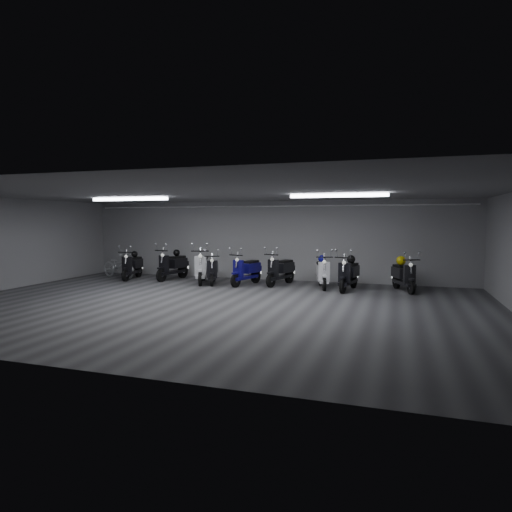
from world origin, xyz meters
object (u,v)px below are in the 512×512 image
(scooter_6, at_px, (323,268))
(scooter_9, at_px, (404,271))
(scooter_7, at_px, (349,269))
(scooter_5, at_px, (280,266))
(scooter_0, at_px, (132,262))
(helmet_4, at_px, (322,259))
(helmet_1, at_px, (177,253))
(helmet_3, at_px, (351,259))
(scooter_4, at_px, (246,266))
(bicycle, at_px, (119,263))
(helmet_2, at_px, (401,261))
(scooter_3, at_px, (213,266))
(scooter_1, at_px, (172,261))
(scooter_2, at_px, (202,263))
(helmet_0, at_px, (135,254))

(scooter_6, distance_m, scooter_9, 2.42)
(scooter_7, bearing_deg, scooter_5, 178.97)
(scooter_0, xyz_separation_m, helmet_4, (6.79, 0.32, 0.27))
(scooter_5, bearing_deg, scooter_0, -160.86)
(helmet_1, height_order, helmet_3, helmet_1)
(scooter_4, distance_m, helmet_1, 2.96)
(bicycle, distance_m, helmet_1, 2.26)
(scooter_5, relative_size, helmet_2, 6.17)
(bicycle, bearing_deg, scooter_3, -76.82)
(scooter_7, bearing_deg, scooter_1, -174.56)
(helmet_4, bearing_deg, helmet_2, 2.18)
(scooter_1, distance_m, bicycle, 2.16)
(scooter_5, relative_size, scooter_6, 1.02)
(bicycle, bearing_deg, scooter_5, -71.21)
(scooter_1, bearing_deg, helmet_3, 7.51)
(helmet_4, bearing_deg, scooter_9, -2.85)
(helmet_1, relative_size, helmet_3, 0.95)
(bicycle, bearing_deg, helmet_4, -70.89)
(scooter_4, bearing_deg, scooter_5, 33.78)
(scooter_7, distance_m, helmet_2, 1.62)
(bicycle, xyz_separation_m, helmet_4, (7.49, 0.13, 0.35))
(scooter_2, bearing_deg, scooter_7, -20.52)
(scooter_2, relative_size, helmet_2, 6.70)
(scooter_0, height_order, helmet_1, scooter_0)
(scooter_1, height_order, helmet_0, scooter_1)
(helmet_1, xyz_separation_m, helmet_4, (5.29, -0.23, -0.05))
(helmet_1, bearing_deg, scooter_6, -4.93)
(scooter_4, bearing_deg, scooter_0, -165.50)
(bicycle, distance_m, helmet_3, 8.44)
(helmet_4, bearing_deg, scooter_6, -74.81)
(scooter_7, xyz_separation_m, helmet_4, (-0.90, 0.49, 0.25))
(scooter_0, bearing_deg, bicycle, 154.81)
(bicycle, bearing_deg, scooter_2, -76.95)
(scooter_6, height_order, helmet_3, scooter_6)
(scooter_9, bearing_deg, scooter_6, 160.89)
(helmet_1, height_order, helmet_2, helmet_1)
(scooter_5, relative_size, bicycle, 1.02)
(helmet_4, bearing_deg, scooter_5, -177.54)
(scooter_1, xyz_separation_m, scooter_9, (7.81, -0.11, -0.05))
(scooter_3, distance_m, scooter_4, 1.15)
(helmet_3, bearing_deg, scooter_0, -179.48)
(scooter_1, height_order, scooter_5, scooter_1)
(scooter_3, distance_m, bicycle, 3.94)
(scooter_5, distance_m, helmet_0, 5.49)
(scooter_0, xyz_separation_m, helmet_3, (7.73, 0.07, 0.31))
(scooter_2, relative_size, scooter_4, 1.10)
(scooter_1, distance_m, helmet_2, 7.73)
(scooter_2, height_order, scooter_3, scooter_2)
(scooter_7, bearing_deg, helmet_0, -173.19)
(scooter_6, bearing_deg, scooter_4, 168.93)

